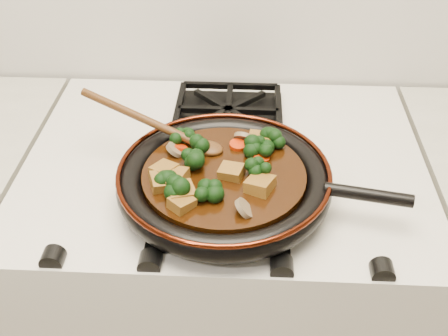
{
  "coord_description": "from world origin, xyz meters",
  "views": [
    {
      "loc": [
        0.04,
        0.83,
        1.54
      ],
      "look_at": [
        0.0,
        1.57,
        0.97
      ],
      "focal_mm": 45.0,
      "sensor_mm": 36.0,
      "label": 1
    }
  ],
  "objects": [
    {
      "name": "broccoli_floret_8",
      "position": [
        0.06,
        1.63,
        0.97
      ],
      "size": [
        0.06,
        0.07,
        0.06
      ],
      "primitive_type": null,
      "rotation": [
        -0.12,
        -0.21,
        1.6
      ],
      "color": "black",
      "rests_on": "braising_sauce"
    },
    {
      "name": "skillet",
      "position": [
        0.01,
        1.57,
        0.94
      ],
      "size": [
        0.49,
        0.36,
        0.05
      ],
      "rotation": [
        0.0,
        0.0,
        -0.18
      ],
      "color": "black",
      "rests_on": "burner_grate_front"
    },
    {
      "name": "tofu_cube_5",
      "position": [
        -0.07,
        1.54,
        0.97
      ],
      "size": [
        0.05,
        0.05,
        0.03
      ],
      "primitive_type": "cube",
      "rotation": [
        0.1,
        0.11,
        2.85
      ],
      "color": "brown",
      "rests_on": "braising_sauce"
    },
    {
      "name": "tofu_cube_1",
      "position": [
        0.06,
        1.53,
        0.97
      ],
      "size": [
        0.06,
        0.06,
        0.03
      ],
      "primitive_type": "cube",
      "rotation": [
        0.11,
        0.1,
        2.72
      ],
      "color": "brown",
      "rests_on": "braising_sauce"
    },
    {
      "name": "broccoli_floret_3",
      "position": [
        0.06,
        1.56,
        0.97
      ],
      "size": [
        0.07,
        0.08,
        0.07
      ],
      "primitive_type": null,
      "rotation": [
        0.17,
        -0.25,
        1.02
      ],
      "color": "black",
      "rests_on": "braising_sauce"
    },
    {
      "name": "wooden_spoon",
      "position": [
        -0.1,
        1.66,
        0.98
      ],
      "size": [
        0.16,
        0.08,
        0.26
      ],
      "rotation": [
        0.0,
        0.0,
        2.79
      ],
      "color": "#45270E",
      "rests_on": "braising_sauce"
    },
    {
      "name": "broccoli_floret_5",
      "position": [
        0.06,
        1.63,
        0.97
      ],
      "size": [
        0.08,
        0.07,
        0.05
      ],
      "primitive_type": null,
      "rotation": [
        -0.03,
        -0.07,
        0.3
      ],
      "color": "black",
      "rests_on": "braising_sauce"
    },
    {
      "name": "broccoli_floret_1",
      "position": [
        -0.05,
        1.62,
        0.97
      ],
      "size": [
        0.08,
        0.08,
        0.06
      ],
      "primitive_type": null,
      "rotation": [
        0.08,
        0.1,
        0.47
      ],
      "color": "black",
      "rests_on": "braising_sauce"
    },
    {
      "name": "tofu_cube_2",
      "position": [
        0.02,
        1.56,
        0.97
      ],
      "size": [
        0.05,
        0.04,
        0.03
      ],
      "primitive_type": "cube",
      "rotation": [
        -0.06,
        0.07,
        2.85
      ],
      "color": "brown",
      "rests_on": "braising_sauce"
    },
    {
      "name": "carrot_coin_1",
      "position": [
        -0.08,
        1.63,
        0.96
      ],
      "size": [
        0.03,
        0.03,
        0.02
      ],
      "primitive_type": "cylinder",
      "rotation": [
        -0.29,
        0.24,
        0.0
      ],
      "color": "#B62505",
      "rests_on": "braising_sauce"
    },
    {
      "name": "burner_grate_back",
      "position": [
        0.0,
        1.83,
        0.91
      ],
      "size": [
        0.23,
        0.23,
        0.03
      ],
      "primitive_type": null,
      "color": "black",
      "rests_on": "stove"
    },
    {
      "name": "mushroom_slice_0",
      "position": [
        0.04,
        1.67,
        0.97
      ],
      "size": [
        0.04,
        0.04,
        0.03
      ],
      "primitive_type": "cylinder",
      "rotation": [
        0.96,
        0.0,
        2.92
      ],
      "color": "brown",
      "rests_on": "braising_sauce"
    },
    {
      "name": "carrot_coin_0",
      "position": [
        -0.07,
        1.53,
        0.96
      ],
      "size": [
        0.03,
        0.03,
        0.02
      ],
      "primitive_type": "cylinder",
      "rotation": [
        0.29,
        -0.25,
        0.0
      ],
      "color": "#B62505",
      "rests_on": "braising_sauce"
    },
    {
      "name": "stove",
      "position": [
        0.0,
        1.69,
        0.45
      ],
      "size": [
        0.76,
        0.6,
        0.9
      ],
      "primitive_type": "cube",
      "color": "beige",
      "rests_on": "ground"
    },
    {
      "name": "broccoli_floret_2",
      "position": [
        -0.02,
        1.5,
        0.97
      ],
      "size": [
        0.09,
        0.09,
        0.06
      ],
      "primitive_type": null,
      "rotation": [
        -0.21,
        0.1,
        2.28
      ],
      "color": "black",
      "rests_on": "braising_sauce"
    },
    {
      "name": "tofu_cube_3",
      "position": [
        0.06,
        1.66,
        0.97
      ],
      "size": [
        0.04,
        0.04,
        0.03
      ],
      "primitive_type": "cube",
      "rotation": [
        0.04,
        0.12,
        1.47
      ],
      "color": "brown",
      "rests_on": "braising_sauce"
    },
    {
      "name": "tofu_cube_4",
      "position": [
        -0.09,
        1.56,
        0.97
      ],
      "size": [
        0.05,
        0.05,
        0.03
      ],
      "primitive_type": "cube",
      "rotation": [
        -0.05,
        0.12,
        1.03
      ],
      "color": "brown",
      "rests_on": "braising_sauce"
    },
    {
      "name": "broccoli_floret_7",
      "position": [
        -0.07,
        1.66,
        0.97
      ],
      "size": [
        0.08,
        0.07,
        0.07
      ],
      "primitive_type": null,
      "rotation": [
        0.18,
        0.19,
        1.02
      ],
      "color": "black",
      "rests_on": "braising_sauce"
    },
    {
      "name": "tofu_cube_0",
      "position": [
        -0.09,
        1.53,
        0.97
      ],
      "size": [
        0.05,
        0.05,
        0.03
      ],
      "primitive_type": "cube",
      "rotation": [
        0.1,
        -0.1,
        1.9
      ],
      "color": "brown",
      "rests_on": "braising_sauce"
    },
    {
      "name": "broccoli_floret_9",
      "position": [
        -0.09,
        1.53,
        0.97
      ],
      "size": [
        0.09,
        0.08,
        0.07
      ],
      "primitive_type": null,
      "rotation": [
        0.12,
        -0.14,
        2.24
      ],
      "color": "black",
      "rests_on": "braising_sauce"
    },
    {
      "name": "broccoli_floret_4",
      "position": [
        -0.06,
        1.51,
        0.97
      ],
      "size": [
        0.08,
        0.08,
        0.06
      ],
      "primitive_type": null,
      "rotation": [
        0.05,
        -0.03,
        1.28
      ],
      "color": "black",
      "rests_on": "braising_sauce"
    },
    {
      "name": "carrot_coin_2",
      "position": [
        0.07,
        1.61,
        0.96
      ],
      "size": [
        0.03,
        0.03,
        0.01
      ],
      "primitive_type": "cylinder",
      "rotation": [
        0.02,
        0.26,
        0.0
      ],
      "color": "#B62505",
      "rests_on": "braising_sauce"
    },
    {
      "name": "broccoli_floret_6",
      "position": [
        0.08,
        1.66,
        0.97
      ],
      "size": [
        0.09,
        0.09,
        0.06
      ],
      "primitive_type": null,
      "rotation": [
        -0.23,
        -0.05,
        2.29
      ],
      "color": "black",
      "rests_on": "braising_sauce"
    },
    {
      "name": "tofu_cube_6",
      "position": [
        -0.06,
        1.48,
        0.97
      ],
      "size": [
        0.05,
        0.05,
        0.02
      ],
      "primitive_type": "cube",
      "rotation": [
        0.01,
        0.12,
        0.84
      ],
      "color": "brown",
      "rests_on": "braising_sauce"
    },
    {
      "name": "tofu_cube_7",
      "position": [
        -0.06,
        1.5,
        0.97
      ],
      "size": [
        0.05,
        0.05,
        0.03
      ],
      "primitive_type": "cube",
      "rotation": [
        0.06,
        -0.03,
        1.95
      ],
      "color": "brown",
      "rests_on": "braising_sauce"
    },
    {
      "name": "carrot_coin_3",
      "position": [
        0.03,
        1.64,
        0.96
      ],
      "size": [
        0.03,
        0.03,
        0.01
      ],
      "primitive_type": "cylinder",
      "rotation": [
        0.07,
        0.06,
        0.0
      ],
      "color": "#B62505",
      "rests_on": "braising_sauce"
    },
    {
      "name": "mushroom_slice_2",
      "position": [
        0.04,
        1.47,
        0.97
      ],
      "size": [
        0.04,
        0.04,
        0.03
      ],
      "primitive_type": "cylinder",
      "rotation": [
        0.85,
        0.0,
        1.72
      ],
      "color": "brown",
      "rests_on": "braising_sauce"
    },
    {
      "name": "broccoli_floret_0",
      "position": [
        -0.04,
        1.58,
        0.97
      ],
      "size": [
        0.09,
        0.09,
        0.08
      ],
      "primitive_type": null,
      "rotation": [
        -0.24,
        0.17,
        2.48
      ],
      "color": "black",
      "rests_on": "braising_sauce"
    },
    {
      "name": "burner_grate_front",
      "position": [
        0.0,
        1.55,
        0.91
      ],
      "size": [
        0.23,
        0.23,
        0.03
      ],
      "primitive_type": null,
      "color": "black",
      "rests_on": "stove"
    },
    {
      "name": "braising_sauce",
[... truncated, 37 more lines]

